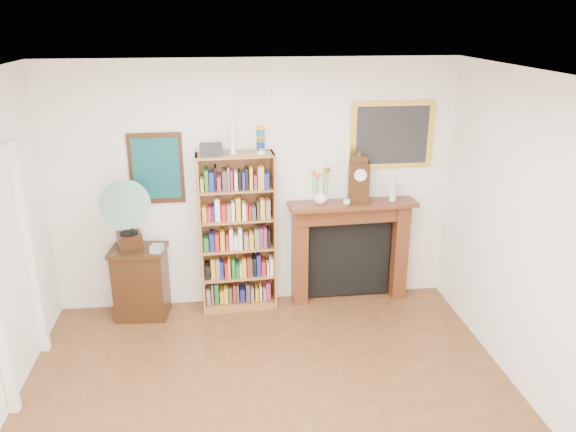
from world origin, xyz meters
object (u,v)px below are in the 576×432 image
(bookshelf, at_px, (237,225))
(side_cabinet, at_px, (141,282))
(cd_stack, at_px, (157,248))
(teacup, at_px, (347,202))
(bottle_right, at_px, (394,192))
(gramophone, at_px, (124,211))
(bottle_left, at_px, (393,191))
(mantel_clock, at_px, (359,180))
(fireplace, at_px, (350,241))
(flower_vase, at_px, (320,197))

(bookshelf, relative_size, side_cabinet, 2.57)
(cd_stack, height_order, teacup, teacup)
(side_cabinet, relative_size, bottle_right, 4.08)
(gramophone, height_order, bottle_left, gramophone)
(bottle_left, height_order, bottle_right, bottle_left)
(mantel_clock, height_order, bottle_left, mantel_clock)
(bottle_right, bearing_deg, side_cabinet, -178.10)
(side_cabinet, distance_m, teacup, 2.45)
(fireplace, bearing_deg, gramophone, -177.27)
(bookshelf, distance_m, teacup, 1.24)
(gramophone, bearing_deg, fireplace, -10.82)
(bottle_left, bearing_deg, mantel_clock, -177.48)
(gramophone, height_order, mantel_clock, mantel_clock)
(side_cabinet, distance_m, cd_stack, 0.51)
(mantel_clock, bearing_deg, bookshelf, -171.49)
(side_cabinet, xyz_separation_m, cd_stack, (0.22, -0.12, 0.45))
(mantel_clock, height_order, flower_vase, mantel_clock)
(flower_vase, relative_size, bottle_right, 0.81)
(flower_vase, height_order, teacup, flower_vase)
(fireplace, distance_m, gramophone, 2.55)
(cd_stack, height_order, flower_vase, flower_vase)
(bookshelf, height_order, bottle_left, bookshelf)
(cd_stack, xyz_separation_m, mantel_clock, (2.23, 0.18, 0.63))
(bookshelf, bearing_deg, fireplace, -0.31)
(flower_vase, bearing_deg, bookshelf, -179.20)
(bottle_left, bearing_deg, cd_stack, -175.69)
(fireplace, bearing_deg, cd_stack, -175.63)
(side_cabinet, bearing_deg, bookshelf, 9.19)
(flower_vase, bearing_deg, fireplace, 7.87)
(side_cabinet, height_order, bottle_right, bottle_right)
(mantel_clock, distance_m, teacup, 0.28)
(fireplace, height_order, teacup, teacup)
(teacup, height_order, bottle_right, bottle_right)
(side_cabinet, distance_m, bottle_left, 3.00)
(bookshelf, height_order, teacup, bookshelf)
(fireplace, relative_size, mantel_clock, 2.73)
(side_cabinet, bearing_deg, teacup, 5.31)
(bookshelf, bearing_deg, side_cabinet, -179.57)
(teacup, xyz_separation_m, bottle_right, (0.57, 0.11, 0.07))
(cd_stack, relative_size, bottle_right, 0.60)
(bottle_left, bearing_deg, teacup, -170.57)
(side_cabinet, relative_size, cd_stack, 6.81)
(teacup, bearing_deg, bookshelf, 176.21)
(bottle_right, bearing_deg, cd_stack, -175.35)
(cd_stack, bearing_deg, fireplace, 6.61)
(flower_vase, xyz_separation_m, bottle_left, (0.83, -0.00, 0.04))
(teacup, bearing_deg, bottle_right, 10.75)
(fireplace, xyz_separation_m, mantel_clock, (0.05, -0.07, 0.76))
(cd_stack, height_order, bottle_left, bottle_left)
(side_cabinet, xyz_separation_m, mantel_clock, (2.44, 0.06, 1.08))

